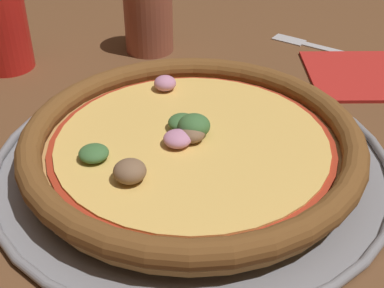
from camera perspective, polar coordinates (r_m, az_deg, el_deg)
name	(u,v)px	position (r m, az deg, el deg)	size (l,w,h in m)	color
ground_plane	(192,165)	(0.52, 0.00, -2.21)	(3.00, 3.00, 0.00)	brown
pizza_tray	(192,161)	(0.51, 0.00, -1.80)	(0.38, 0.38, 0.01)	gray
pizza	(191,142)	(0.50, -0.05, 0.18)	(0.32, 0.32, 0.04)	tan
drinking_cup	(148,18)	(0.74, -4.67, 13.29)	(0.06, 0.06, 0.09)	brown
napkin	(358,74)	(0.71, 17.25, 7.18)	(0.16, 0.15, 0.01)	#B2231E
fork	(326,48)	(0.77, 14.09, 9.86)	(0.08, 0.17, 0.00)	#B7B7BC
beverage_can	(0,21)	(0.72, -19.79, 12.20)	(0.07, 0.07, 0.12)	red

